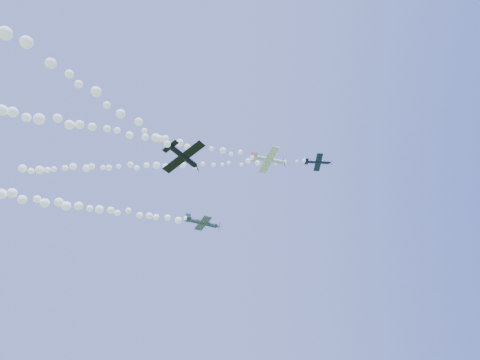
{
  "coord_description": "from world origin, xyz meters",
  "views": [
    {
      "loc": [
        1.29,
        -73.93,
        4.92
      ],
      "look_at": [
        3.39,
        -5.16,
        45.11
      ],
      "focal_mm": 30.0,
      "sensor_mm": 36.0,
      "label": 1
    }
  ],
  "objects_px": {
    "plane_white": "(268,160)",
    "plane_grey": "(203,223)",
    "plane_black": "(183,157)",
    "plane_navy": "(318,162)"
  },
  "relations": [
    {
      "from": "plane_white",
      "to": "plane_grey",
      "type": "xyz_separation_m",
      "value": [
        -14.09,
        8.57,
        -11.26
      ]
    },
    {
      "from": "plane_white",
      "to": "plane_black",
      "type": "distance_m",
      "value": 27.8
    },
    {
      "from": "plane_navy",
      "to": "plane_black",
      "type": "height_order",
      "value": "plane_navy"
    },
    {
      "from": "plane_white",
      "to": "plane_black",
      "type": "xyz_separation_m",
      "value": [
        -15.7,
        -19.32,
        -12.37
      ]
    },
    {
      "from": "plane_navy",
      "to": "plane_black",
      "type": "distance_m",
      "value": 36.95
    },
    {
      "from": "plane_navy",
      "to": "plane_black",
      "type": "bearing_deg",
      "value": -137.68
    },
    {
      "from": "plane_grey",
      "to": "plane_navy",
      "type": "bearing_deg",
      "value": -33.3
    },
    {
      "from": "plane_white",
      "to": "plane_navy",
      "type": "xyz_separation_m",
      "value": [
        11.31,
        2.09,
        0.95
      ]
    },
    {
      "from": "plane_grey",
      "to": "plane_white",
      "type": "bearing_deg",
      "value": -50.3
    },
    {
      "from": "plane_grey",
      "to": "plane_black",
      "type": "bearing_deg",
      "value": -112.29
    }
  ]
}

